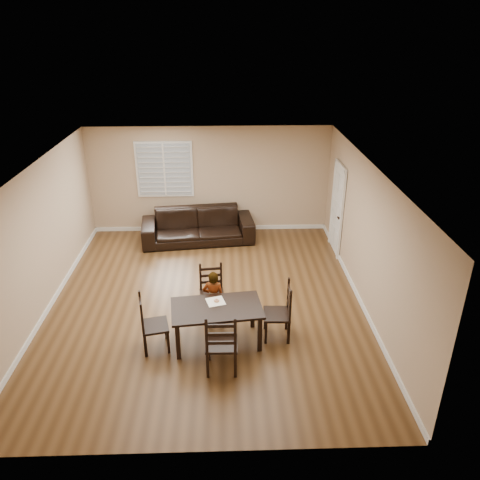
% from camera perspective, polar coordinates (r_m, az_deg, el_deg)
% --- Properties ---
extents(ground, '(7.00, 7.00, 0.00)m').
position_cam_1_polar(ground, '(9.23, -4.08, -7.56)').
color(ground, brown).
rests_on(ground, ground).
extents(room, '(6.04, 7.04, 2.72)m').
position_cam_1_polar(room, '(8.56, -4.18, 3.32)').
color(room, tan).
rests_on(room, ground).
extents(dining_table, '(1.58, 1.01, 0.70)m').
position_cam_1_polar(dining_table, '(7.85, -2.86, -8.71)').
color(dining_table, black).
rests_on(dining_table, ground).
extents(chair_near, '(0.48, 0.46, 0.98)m').
position_cam_1_polar(chair_near, '(8.75, -3.50, -6.14)').
color(chair_near, black).
rests_on(chair_near, ground).
extents(chair_far, '(0.50, 0.46, 1.08)m').
position_cam_1_polar(chair_far, '(7.27, -2.29, -13.04)').
color(chair_far, black).
rests_on(chair_far, ground).
extents(chair_left, '(0.52, 0.54, 1.02)m').
position_cam_1_polar(chair_left, '(7.92, -11.25, -10.20)').
color(chair_left, black).
rests_on(chair_left, ground).
extents(chair_right, '(0.46, 0.49, 1.05)m').
position_cam_1_polar(chair_right, '(8.08, 5.42, -8.87)').
color(chair_right, black).
rests_on(chair_right, ground).
extents(child, '(0.42, 0.30, 1.06)m').
position_cam_1_polar(child, '(8.35, -3.24, -7.11)').
color(child, gray).
rests_on(child, ground).
extents(napkin, '(0.36, 0.36, 0.00)m').
position_cam_1_polar(napkin, '(7.94, -3.00, -7.49)').
color(napkin, white).
rests_on(napkin, dining_table).
extents(donut, '(0.09, 0.09, 0.03)m').
position_cam_1_polar(donut, '(7.93, -2.87, -7.36)').
color(donut, '#C78147').
rests_on(donut, napkin).
extents(sofa, '(2.81, 1.36, 0.79)m').
position_cam_1_polar(sofa, '(11.55, -5.16, 1.71)').
color(sofa, black).
rests_on(sofa, ground).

